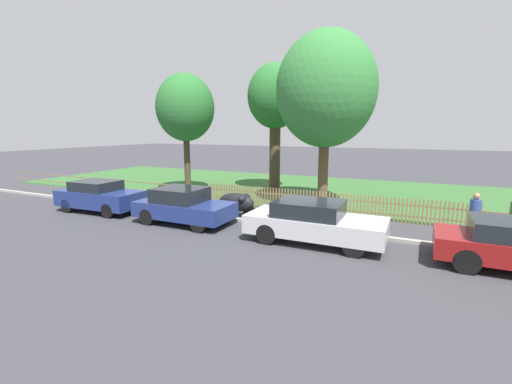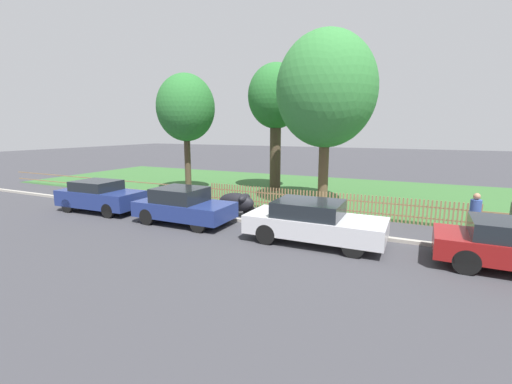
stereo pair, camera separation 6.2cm
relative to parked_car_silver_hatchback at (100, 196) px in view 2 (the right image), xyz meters
name	(u,v)px [view 2 (the right image)]	position (x,y,z in m)	size (l,w,h in m)	color
ground_plane	(306,231)	(9.33, 1.04, -0.72)	(120.00, 120.00, 0.00)	#38383D
kerb_stone	(307,229)	(9.33, 1.14, -0.66)	(43.51, 0.20, 0.12)	#9E998E
grass_strip	(349,192)	(9.33, 9.61, -0.71)	(43.51, 11.77, 0.01)	#33602D
park_fence	(325,203)	(9.33, 3.73, -0.21)	(43.51, 0.05, 1.01)	olive
parked_car_silver_hatchback	(100,196)	(0.00, 0.00, 0.00)	(3.94, 1.81, 1.40)	navy
parked_car_black_saloon	(183,205)	(4.63, -0.01, 0.00)	(3.85, 1.80, 1.41)	navy
parked_car_navy_estate	(313,221)	(9.92, -0.11, 0.00)	(4.45, 1.86, 1.38)	#BCBCC1
covered_motorcycle	(237,202)	(6.03, 1.86, -0.10)	(1.78, 0.82, 1.01)	black
tree_nearest_kerb	(186,108)	(0.76, 5.58, 4.13)	(3.28, 3.28, 6.76)	#473828
tree_behind_motorcycle	(276,99)	(5.11, 8.37, 4.70)	(3.25, 3.25, 7.44)	#473828
tree_mid_park	(326,90)	(8.79, 5.45, 4.72)	(4.60, 4.60, 8.11)	brown
pedestrian_near_fence	(475,215)	(14.66, 2.16, 0.21)	(0.40, 0.40, 1.65)	#2D3351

